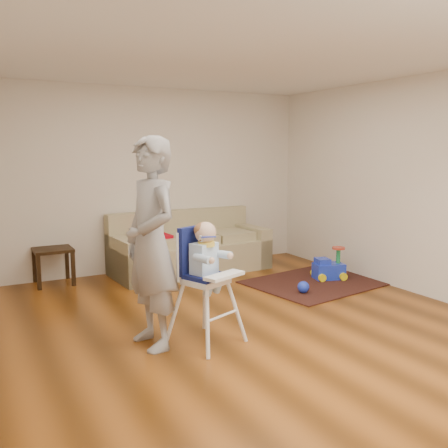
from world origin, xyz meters
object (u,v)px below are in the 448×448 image
toy_ball (303,287)px  high_chair (206,285)px  sofa (191,242)px  side_table (53,266)px  ride_on_toy (329,263)px  adult (151,243)px

toy_ball → high_chair: 2.03m
high_chair → sofa: bearing=46.9°
sofa → side_table: sofa is taller
ride_on_toy → adult: size_ratio=0.23×
toy_ball → sofa: bearing=114.0°
toy_ball → ride_on_toy: bearing=28.5°
sofa → adult: size_ratio=1.22×
high_chair → adult: (-0.46, 0.17, 0.40)m
side_table → adult: adult is taller
side_table → toy_ball: bearing=-36.2°
side_table → adult: bearing=-80.5°
side_table → toy_ball: 3.34m
adult → sofa: bearing=141.6°
toy_ball → adult: adult is taller
side_table → ride_on_toy: side_table is taller
side_table → adult: (0.44, -2.66, 0.71)m
side_table → adult: 2.79m
ride_on_toy → high_chair: size_ratio=0.39×
ride_on_toy → high_chair: (-2.52, -1.26, 0.32)m
sofa → toy_ball: bearing=-69.4°
sofa → high_chair: bearing=-114.8°
side_table → high_chair: high_chair is taller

